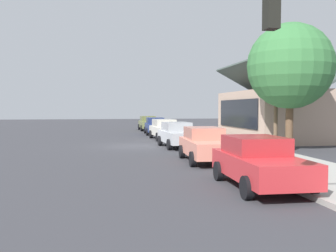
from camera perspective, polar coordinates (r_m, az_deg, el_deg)
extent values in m
plane|color=#38383D|center=(24.87, -5.06, -3.03)|extent=(120.00, 120.00, 0.00)
cube|color=#A3A099|center=(25.93, 7.38, -2.62)|extent=(60.00, 4.20, 0.16)
cube|color=olive|center=(41.67, -3.03, 0.26)|extent=(4.56, 1.79, 0.70)
cube|color=#61683C|center=(42.10, -3.11, 1.14)|extent=(2.19, 1.57, 0.56)
cylinder|color=black|center=(40.41, -1.53, -0.31)|extent=(0.66, 0.22, 0.66)
cylinder|color=black|center=(40.19, -4.04, -0.34)|extent=(0.66, 0.22, 0.66)
cylinder|color=black|center=(43.20, -2.09, -0.11)|extent=(0.66, 0.22, 0.66)
cylinder|color=black|center=(42.99, -4.43, -0.13)|extent=(0.66, 0.22, 0.66)
cube|color=navy|center=(35.39, -1.92, -0.19)|extent=(4.71, 1.96, 0.70)
cube|color=navy|center=(35.82, -1.99, 0.86)|extent=(2.29, 1.64, 0.56)
cylinder|color=black|center=(34.08, -0.22, -0.89)|extent=(0.67, 0.25, 0.66)
cylinder|color=black|center=(33.90, -3.17, -0.91)|extent=(0.67, 0.25, 0.66)
cylinder|color=black|center=(36.93, -0.77, -0.60)|extent=(0.67, 0.25, 0.66)
cylinder|color=black|center=(36.77, -3.49, -0.62)|extent=(0.67, 0.25, 0.66)
cube|color=silver|center=(29.63, -0.42, -0.76)|extent=(4.86, 2.00, 0.70)
cube|color=beige|center=(30.06, -0.61, 0.49)|extent=(2.37, 1.67, 0.56)
cylinder|color=black|center=(28.41, 1.96, -1.62)|extent=(0.67, 0.25, 0.66)
cylinder|color=black|center=(28.02, -1.58, -1.68)|extent=(0.67, 0.25, 0.66)
cylinder|color=black|center=(31.29, 0.61, -1.22)|extent=(0.67, 0.25, 0.66)
cylinder|color=black|center=(30.94, -2.61, -1.26)|extent=(0.67, 0.25, 0.66)
cube|color=silver|center=(23.71, 1.56, -1.65)|extent=(4.42, 2.02, 0.70)
cube|color=#A0A2A6|center=(24.09, 1.30, -0.08)|extent=(2.16, 1.68, 0.56)
cylinder|color=black|center=(22.70, 4.59, -2.74)|extent=(0.67, 0.26, 0.66)
cylinder|color=black|center=(22.23, 0.20, -2.85)|extent=(0.67, 0.26, 0.66)
cylinder|color=black|center=(25.26, 2.75, -2.18)|extent=(0.67, 0.26, 0.66)
cylinder|color=black|center=(24.84, -1.22, -2.26)|extent=(0.67, 0.26, 0.66)
cube|color=#EA8C75|center=(17.49, 5.77, -3.25)|extent=(4.51, 1.97, 0.70)
cube|color=tan|center=(17.87, 5.45, -1.09)|extent=(2.19, 1.66, 0.56)
cylinder|color=black|center=(16.45, 9.91, -4.89)|extent=(0.67, 0.25, 0.66)
cylinder|color=black|center=(16.01, 3.78, -5.06)|extent=(0.67, 0.25, 0.66)
cylinder|color=black|center=(19.07, 7.43, -3.81)|extent=(0.67, 0.25, 0.66)
cylinder|color=black|center=(18.70, 2.12, -3.92)|extent=(0.67, 0.25, 0.66)
cube|color=red|center=(12.11, 13.85, -6.01)|extent=(4.47, 1.97, 0.70)
cube|color=#A9272B|center=(12.44, 13.11, -2.84)|extent=(2.16, 1.70, 0.56)
cylinder|color=black|center=(11.36, 20.93, -8.48)|extent=(0.66, 0.23, 0.66)
cylinder|color=black|center=(10.58, 11.94, -9.19)|extent=(0.66, 0.23, 0.66)
cylinder|color=black|center=(13.78, 15.28, -6.43)|extent=(0.66, 0.23, 0.66)
cylinder|color=black|center=(13.14, 7.72, -6.81)|extent=(0.66, 0.23, 0.66)
cube|color=tan|center=(30.83, 17.29, 1.52)|extent=(9.82, 7.71, 3.80)
cube|color=black|center=(29.26, 10.49, 1.91)|extent=(7.85, 0.08, 2.13)
cube|color=#3F4C47|center=(30.08, 14.08, 7.10)|extent=(10.42, 4.15, 2.31)
cube|color=#3F4C47|center=(31.83, 20.48, 6.77)|extent=(10.42, 4.15, 2.31)
cylinder|color=brown|center=(22.80, 18.01, 0.81)|extent=(0.44, 0.44, 3.56)
sphere|color=#38753D|center=(22.91, 18.13, 8.68)|extent=(4.94, 4.94, 4.94)
cube|color=black|center=(7.41, 15.50, 17.03)|extent=(0.28, 0.24, 0.80)
sphere|color=yellow|center=(7.54, 14.99, 16.78)|extent=(0.16, 0.16, 0.16)
sphere|color=green|center=(7.48, 14.96, 14.85)|extent=(0.16, 0.16, 0.16)
cylinder|color=brown|center=(23.48, 16.15, 5.69)|extent=(0.24, 0.24, 7.50)
cube|color=brown|center=(23.85, 16.26, 13.27)|extent=(1.80, 0.12, 0.12)
cylinder|color=red|center=(20.10, 8.35, -3.18)|extent=(0.22, 0.22, 0.55)
sphere|color=red|center=(20.07, 8.36, -2.20)|extent=(0.18, 0.18, 0.18)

